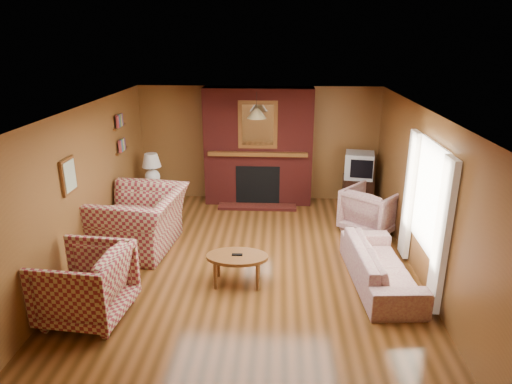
# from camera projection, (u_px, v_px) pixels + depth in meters

# --- Properties ---
(floor) EXTENTS (6.50, 6.50, 0.00)m
(floor) POSITION_uv_depth(u_px,v_px,m) (249.00, 270.00, 6.95)
(floor) COLOR #44270E
(floor) RESTS_ON ground
(ceiling) EXTENTS (6.50, 6.50, 0.00)m
(ceiling) POSITION_uv_depth(u_px,v_px,m) (248.00, 112.00, 6.16)
(ceiling) COLOR silver
(ceiling) RESTS_ON wall_back
(wall_back) EXTENTS (6.50, 0.00, 6.50)m
(wall_back) POSITION_uv_depth(u_px,v_px,m) (259.00, 144.00, 9.62)
(wall_back) COLOR brown
(wall_back) RESTS_ON floor
(wall_front) EXTENTS (6.50, 0.00, 6.50)m
(wall_front) POSITION_uv_depth(u_px,v_px,m) (220.00, 338.00, 3.49)
(wall_front) COLOR brown
(wall_front) RESTS_ON floor
(wall_left) EXTENTS (0.00, 6.50, 6.50)m
(wall_left) POSITION_uv_depth(u_px,v_px,m) (79.00, 193.00, 6.67)
(wall_left) COLOR brown
(wall_left) RESTS_ON floor
(wall_right) EXTENTS (0.00, 6.50, 6.50)m
(wall_right) POSITION_uv_depth(u_px,v_px,m) (425.00, 199.00, 6.43)
(wall_right) COLOR brown
(wall_right) RESTS_ON floor
(fireplace) EXTENTS (2.20, 0.82, 2.40)m
(fireplace) POSITION_uv_depth(u_px,v_px,m) (258.00, 148.00, 9.37)
(fireplace) COLOR #551712
(fireplace) RESTS_ON floor
(window_right) EXTENTS (0.10, 1.85, 2.00)m
(window_right) POSITION_uv_depth(u_px,v_px,m) (425.00, 208.00, 6.27)
(window_right) COLOR beige
(window_right) RESTS_ON wall_right
(bookshelf) EXTENTS (0.09, 0.55, 0.71)m
(bookshelf) POSITION_uv_depth(u_px,v_px,m) (122.00, 134.00, 8.31)
(bookshelf) COLOR brown
(bookshelf) RESTS_ON wall_left
(botanical_print) EXTENTS (0.05, 0.40, 0.50)m
(botanical_print) POSITION_uv_depth(u_px,v_px,m) (69.00, 176.00, 6.27)
(botanical_print) COLOR brown
(botanical_print) RESTS_ON wall_left
(pendant_light) EXTENTS (0.36, 0.36, 0.48)m
(pendant_light) POSITION_uv_depth(u_px,v_px,m) (257.00, 113.00, 8.46)
(pendant_light) COLOR black
(pendant_light) RESTS_ON ceiling
(plaid_loveseat) EXTENTS (1.47, 1.64, 0.98)m
(plaid_loveseat) POSITION_uv_depth(u_px,v_px,m) (139.00, 221.00, 7.49)
(plaid_loveseat) COLOR maroon
(plaid_loveseat) RESTS_ON floor
(plaid_armchair) EXTENTS (1.11, 1.08, 0.93)m
(plaid_armchair) POSITION_uv_depth(u_px,v_px,m) (85.00, 284.00, 5.65)
(plaid_armchair) COLOR maroon
(plaid_armchair) RESTS_ON floor
(floral_sofa) EXTENTS (0.91, 2.00, 0.57)m
(floral_sofa) POSITION_uv_depth(u_px,v_px,m) (381.00, 265.00, 6.48)
(floral_sofa) COLOR #B5AB8C
(floral_sofa) RESTS_ON floor
(floral_armchair) EXTENTS (1.24, 1.25, 0.82)m
(floral_armchair) POSITION_uv_depth(u_px,v_px,m) (371.00, 210.00, 8.17)
(floral_armchair) COLOR #B5AB8C
(floral_armchair) RESTS_ON floor
(coffee_table) EXTENTS (0.88, 0.55, 0.46)m
(coffee_table) POSITION_uv_depth(u_px,v_px,m) (237.00, 259.00, 6.45)
(coffee_table) COLOR brown
(coffee_table) RESTS_ON floor
(side_table) EXTENTS (0.44, 0.44, 0.54)m
(side_table) POSITION_uv_depth(u_px,v_px,m) (154.00, 196.00, 9.27)
(side_table) COLOR brown
(side_table) RESTS_ON floor
(table_lamp) EXTENTS (0.38, 0.38, 0.63)m
(table_lamp) POSITION_uv_depth(u_px,v_px,m) (152.00, 167.00, 9.07)
(table_lamp) COLOR white
(table_lamp) RESTS_ON side_table
(tv_stand) EXTENTS (0.61, 0.56, 0.63)m
(tv_stand) POSITION_uv_depth(u_px,v_px,m) (357.00, 192.00, 9.38)
(tv_stand) COLOR black
(tv_stand) RESTS_ON floor
(crt_tv) EXTENTS (0.64, 0.64, 0.52)m
(crt_tv) POSITION_uv_depth(u_px,v_px,m) (359.00, 165.00, 9.19)
(crt_tv) COLOR #B2B5BA
(crt_tv) RESTS_ON tv_stand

